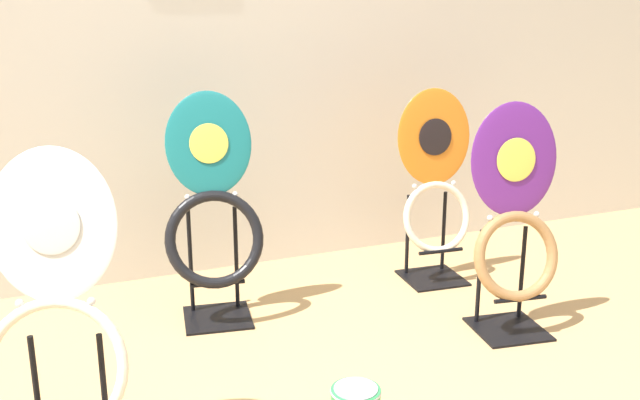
# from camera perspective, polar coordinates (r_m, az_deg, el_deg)

# --- Properties ---
(wall_back) EXTENTS (8.00, 0.07, 2.60)m
(wall_back) POSITION_cam_1_polar(r_m,az_deg,el_deg) (3.41, -13.26, 15.06)
(wall_back) COLOR silver
(wall_back) RESTS_ON ground_plane
(toilet_seat_display_purple_note) EXTENTS (0.39, 0.32, 0.94)m
(toilet_seat_display_purple_note) POSITION_cam_1_polar(r_m,az_deg,el_deg) (2.94, 15.31, -2.08)
(toilet_seat_display_purple_note) COLOR black
(toilet_seat_display_purple_note) RESTS_ON ground_plane
(toilet_seat_display_white_plain) EXTENTS (0.44, 0.36, 0.93)m
(toilet_seat_display_white_plain) POSITION_cam_1_polar(r_m,az_deg,el_deg) (2.14, -20.40, -9.84)
(toilet_seat_display_white_plain) COLOR black
(toilet_seat_display_white_plain) RESTS_ON ground_plane
(toilet_seat_display_teal_sax) EXTENTS (0.43, 0.33, 0.96)m
(toilet_seat_display_teal_sax) POSITION_cam_1_polar(r_m,az_deg,el_deg) (2.98, -8.54, -1.46)
(toilet_seat_display_teal_sax) COLOR black
(toilet_seat_display_teal_sax) RESTS_ON ground_plane
(toilet_seat_display_orange_sun) EXTENTS (0.38, 0.30, 0.92)m
(toilet_seat_display_orange_sun) POSITION_cam_1_polar(r_m,az_deg,el_deg) (3.42, 9.19, 0.62)
(toilet_seat_display_orange_sun) COLOR black
(toilet_seat_display_orange_sun) RESTS_ON ground_plane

